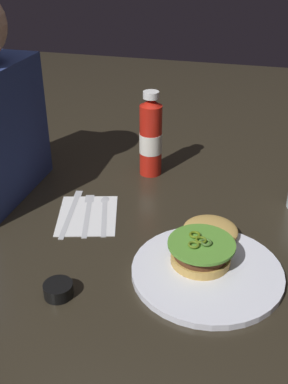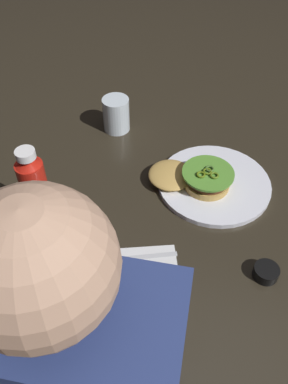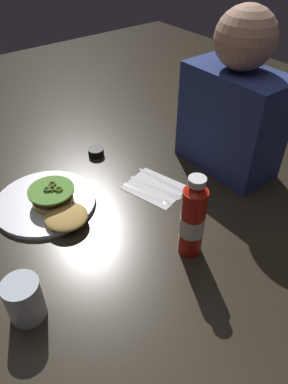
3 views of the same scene
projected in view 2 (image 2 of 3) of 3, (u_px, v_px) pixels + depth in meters
name	position (u px, v px, depth m)	size (l,w,h in m)	color
ground_plane	(158.00, 194.00, 1.04)	(3.00, 3.00, 0.00)	#2A241A
dinner_plate	(214.00, 183.00, 1.06)	(0.30, 0.30, 0.01)	white
burger_sandwich	(194.00, 177.00, 1.03)	(0.22, 0.13, 0.05)	tan
ketchup_bottle	(37.00, 194.00, 0.89)	(0.06, 0.06, 0.23)	red
water_glass	(116.00, 114.00, 1.19)	(0.08, 0.08, 0.10)	silver
condiment_cup	(266.00, 272.00, 0.86)	(0.05, 0.05, 0.03)	black
napkin	(140.00, 273.00, 0.87)	(0.17, 0.14, 0.00)	silver
spoon_utensil	(126.00, 258.00, 0.89)	(0.17, 0.07, 0.00)	silver
fork_utensil	(132.00, 273.00, 0.87)	(0.19, 0.07, 0.00)	silver
butter_knife	(129.00, 289.00, 0.84)	(0.21, 0.06, 0.00)	silver
diner_person	(65.00, 346.00, 0.54)	(0.31, 0.17, 0.50)	navy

